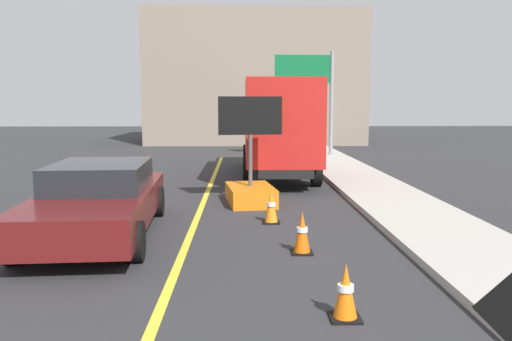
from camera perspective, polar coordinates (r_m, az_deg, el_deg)
lane_center_stripe at (r=6.89m, az=-10.22°, el=-13.93°), size 0.14×36.00×0.01m
arrow_board_trailer at (r=12.91m, az=-0.64°, el=-1.61°), size 1.60×1.94×2.70m
box_truck at (r=17.70m, az=2.43°, el=5.03°), size 2.41×7.95×3.26m
pickup_car at (r=10.20m, az=-17.16°, el=-3.10°), size 2.36×5.29×1.38m
highway_guide_sign at (r=24.34m, az=6.66°, el=9.49°), size 2.79×0.24×5.00m
far_building_block at (r=35.27m, az=-0.18°, el=10.05°), size 13.77×8.56×8.31m
traffic_cone_mid_lane at (r=6.18m, az=9.99°, el=-13.24°), size 0.36×0.36×0.67m
traffic_cone_far_lane at (r=8.67m, az=5.18°, el=-6.95°), size 0.36×0.36×0.72m
traffic_cone_curbside at (r=10.81m, az=1.71°, el=-4.08°), size 0.36×0.36×0.71m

